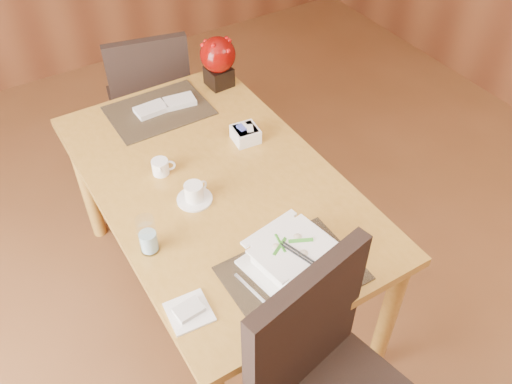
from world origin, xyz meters
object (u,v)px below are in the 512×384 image
water_glass (147,235)px  soup_setting (291,257)px  dining_table (217,197)px  coffee_cup (194,194)px  creamer_jug (160,167)px  far_chair (151,98)px  berry_decor (218,59)px  sugar_caddy (246,134)px  bread_plate (189,312)px

water_glass → soup_setting: bearing=-40.7°
soup_setting → water_glass: (-0.38, 0.33, 0.02)m
soup_setting → dining_table: bearing=81.6°
coffee_cup → creamer_jug: coffee_cup is taller
water_glass → far_chair: bearing=67.7°
berry_decor → far_chair: berry_decor is taller
coffee_cup → sugar_caddy: (0.36, 0.21, -0.00)m
creamer_jug → soup_setting: bearing=-53.8°
creamer_jug → coffee_cup: bearing=-56.3°
water_glass → sugar_caddy: (0.60, 0.35, -0.05)m
sugar_caddy → soup_setting: bearing=-108.2°
water_glass → sugar_caddy: bearing=30.4°
dining_table → water_glass: water_glass is taller
soup_setting → far_chair: (0.11, 1.51, -0.28)m
sugar_caddy → coffee_cup: bearing=-149.1°
sugar_caddy → bread_plate: bearing=-132.4°
water_glass → sugar_caddy: 0.70m
coffee_cup → far_chair: bearing=77.1°
coffee_cup → bread_plate: coffee_cup is taller
sugar_caddy → berry_decor: 0.47m
creamer_jug → dining_table: bearing=-20.5°
dining_table → creamer_jug: bearing=138.0°
dining_table → water_glass: 0.45m
soup_setting → creamer_jug: (-0.18, 0.68, -0.02)m
sugar_caddy → far_chair: far_chair is taller
creamer_jug → bread_plate: 0.69m
water_glass → bread_plate: water_glass is taller
dining_table → far_chair: (0.12, 0.99, -0.13)m
soup_setting → coffee_cup: (-0.13, 0.47, -0.02)m
creamer_jug → sugar_caddy: 0.40m
coffee_cup → berry_decor: (0.47, 0.66, 0.11)m
dining_table → coffee_cup: size_ratio=10.85×
creamer_jug → sugar_caddy: size_ratio=0.83×
soup_setting → creamer_jug: bearing=95.4°
bread_plate → creamer_jug: bearing=73.0°
coffee_cup → far_chair: size_ratio=0.15×
berry_decor → coffee_cup: bearing=-125.6°
dining_table → creamer_jug: 0.26m
coffee_cup → far_chair: far_chair is taller
coffee_cup → sugar_caddy: bearing=30.9°
creamer_jug → berry_decor: size_ratio=0.35×
dining_table → soup_setting: 0.55m
soup_setting → far_chair: 1.54m
dining_table → sugar_caddy: size_ratio=14.13×
sugar_caddy → bread_plate: 0.89m
berry_decor → far_chair: 0.58m
coffee_cup → creamer_jug: 0.22m
berry_decor → bread_plate: bearing=-123.0°
coffee_cup → sugar_caddy: 0.42m
soup_setting → water_glass: 0.50m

